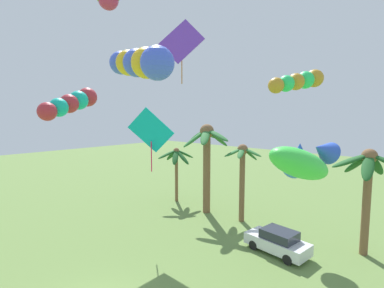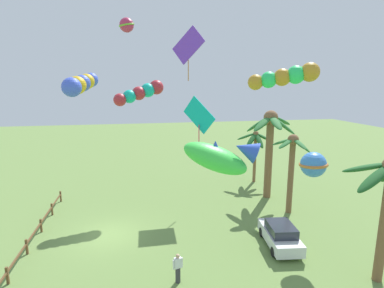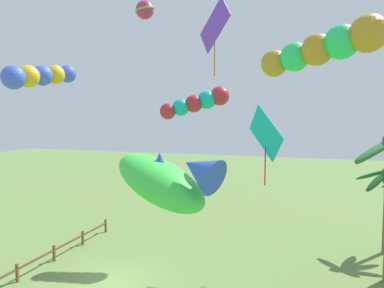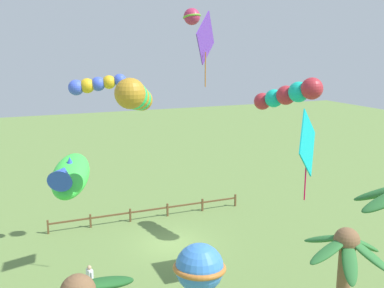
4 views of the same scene
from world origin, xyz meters
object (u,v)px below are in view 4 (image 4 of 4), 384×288
Objects in this scene: kite_tube_3 at (136,96)px; palm_tree_2 at (344,278)px; kite_diamond_1 at (307,144)px; kite_ball_4 at (192,17)px; kite_diamond_6 at (206,40)px; spectator_0 at (90,280)px; kite_tube_5 at (289,94)px; kite_fish_0 at (70,175)px; kite_ball_7 at (199,268)px; kite_tube_2 at (95,84)px.

palm_tree_2 is at bearing 145.52° from kite_tube_3.
kite_diamond_1 is 9.03m from kite_ball_4.
kite_diamond_6 is (1.37, -8.36, 7.85)m from palm_tree_2.
kite_diamond_6 is at bearing 164.45° from spectator_0.
kite_tube_3 reaches higher than kite_tube_5.
spectator_0 is 0.47× the size of kite_diamond_6.
spectator_0 is 0.35× the size of kite_diamond_1.
kite_fish_0 is 0.91× the size of kite_tube_5.
kite_ball_7 is at bearing 112.84° from kite_tube_3.
kite_diamond_6 is 10.61m from kite_ball_7.
kite_tube_5 reaches higher than kite_ball_7.
kite_diamond_6 is (-4.03, 5.86, 2.33)m from kite_tube_2.
kite_ball_4 is 0.38× the size of kite_diamond_6.
kite_diamond_1 is 3.50× the size of kite_ball_4.
kite_ball_7 is (-3.05, 6.79, -1.54)m from kite_fish_0.
kite_fish_0 is at bearing -46.06° from palm_tree_2.
kite_tube_5 reaches higher than kite_diamond_1.
kite_ball_4 reaches higher than kite_fish_0.
kite_tube_5 is (-13.00, -3.21, 2.58)m from kite_fish_0.
kite_fish_0 reaches higher than palm_tree_2.
kite_tube_5 is (-10.66, 2.97, -0.68)m from kite_tube_2.
spectator_0 is 6.34m from kite_fish_0.
spectator_0 is 0.47× the size of kite_tube_3.
kite_fish_0 is 8.48m from kite_diamond_6.
kite_tube_5 is at bearing -115.05° from palm_tree_2.
kite_tube_3 is at bearing 33.00° from kite_tube_5.
kite_diamond_6 is at bearing -177.09° from kite_fish_0.
kite_ball_4 is (-7.22, -4.06, 6.86)m from kite_fish_0.
kite_diamond_1 is at bearing 162.34° from spectator_0.
kite_fish_0 is 11.12m from kite_diamond_1.
kite_tube_2 is (8.67, -7.56, 2.54)m from kite_diamond_1.
kite_fish_0 is 1.60× the size of kite_ball_7.
kite_fish_0 is (7.74, -8.03, 2.26)m from palm_tree_2.
palm_tree_2 is at bearing 92.47° from kite_ball_4.
spectator_0 is at bearing -115.25° from kite_fish_0.
spectator_0 is (6.87, -9.89, -3.74)m from palm_tree_2.
kite_tube_3 is at bearing -34.48° from palm_tree_2.
kite_fish_0 is 2.98× the size of kite_ball_4.
kite_diamond_1 reaches higher than kite_fish_0.
kite_ball_7 is at bearing -14.82° from palm_tree_2.
palm_tree_2 is 7.99m from kite_diamond_1.
kite_tube_3 is at bearing 56.50° from kite_ball_4.
spectator_0 is at bearing -80.25° from kite_tube_3.
kite_diamond_6 is (0.85, 3.73, -1.26)m from kite_ball_4.
kite_diamond_1 is 6.94m from kite_diamond_6.
kite_diamond_1 reaches higher than kite_ball_7.
kite_fish_0 is 1.23× the size of kite_tube_2.
kite_diamond_6 reaches higher than kite_tube_2.
kite_ball_7 is (9.94, 10.00, -4.12)m from kite_tube_5.
kite_diamond_6 is (4.64, -1.70, 4.88)m from kite_diamond_1.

